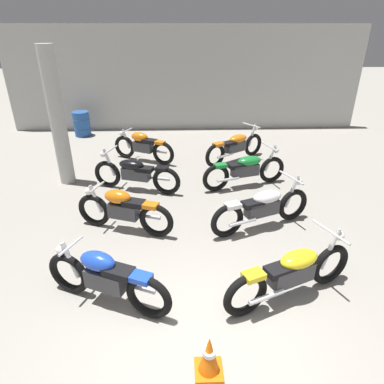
% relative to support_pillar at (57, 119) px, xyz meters
% --- Properties ---
extents(ground_plane, '(60.00, 60.00, 0.00)m').
position_rel_support_pillar_xyz_m(ground_plane, '(3.06, -5.07, -1.60)').
color(ground_plane, gray).
extents(back_wall, '(12.67, 0.24, 3.60)m').
position_rel_support_pillar_xyz_m(back_wall, '(3.06, 4.77, 0.20)').
color(back_wall, '#B2B2AD').
rests_on(back_wall, ground).
extents(support_pillar, '(0.36, 0.36, 3.20)m').
position_rel_support_pillar_xyz_m(support_pillar, '(0.00, 0.00, 0.00)').
color(support_pillar, '#B2B2AD').
rests_on(support_pillar, ground).
extents(motorcycle_left_row_0, '(1.85, 0.88, 0.88)m').
position_rel_support_pillar_xyz_m(motorcycle_left_row_0, '(1.79, -4.20, -1.14)').
color(motorcycle_left_row_0, black).
rests_on(motorcycle_left_row_0, ground).
extents(motorcycle_left_row_1, '(1.90, 0.78, 0.88)m').
position_rel_support_pillar_xyz_m(motorcycle_left_row_1, '(1.76, -2.31, -1.14)').
color(motorcycle_left_row_1, black).
rests_on(motorcycle_left_row_1, ground).
extents(motorcycle_left_row_2, '(2.10, 0.89, 0.97)m').
position_rel_support_pillar_xyz_m(motorcycle_left_row_2, '(1.79, -0.57, -1.15)').
color(motorcycle_left_row_2, black).
rests_on(motorcycle_left_row_2, ground).
extents(motorcycle_left_row_3, '(1.81, 0.99, 0.88)m').
position_rel_support_pillar_xyz_m(motorcycle_left_row_3, '(1.78, 1.36, -1.14)').
color(motorcycle_left_row_3, black).
rests_on(motorcycle_left_row_3, ground).
extents(motorcycle_right_row_0, '(2.04, 1.03, 0.97)m').
position_rel_support_pillar_xyz_m(motorcycle_right_row_0, '(4.38, -4.17, -1.15)').
color(motorcycle_right_row_0, black).
rests_on(motorcycle_right_row_0, ground).
extents(motorcycle_right_row_1, '(2.05, 1.01, 0.97)m').
position_rel_support_pillar_xyz_m(motorcycle_right_row_1, '(4.39, -2.30, -1.15)').
color(motorcycle_right_row_1, black).
rests_on(motorcycle_right_row_1, ground).
extents(motorcycle_right_row_2, '(2.10, 0.90, 0.97)m').
position_rel_support_pillar_xyz_m(motorcycle_right_row_2, '(4.40, -0.44, -1.15)').
color(motorcycle_right_row_2, black).
rests_on(motorcycle_right_row_2, ground).
extents(motorcycle_right_row_3, '(1.83, 1.35, 0.97)m').
position_rel_support_pillar_xyz_m(motorcycle_right_row_3, '(4.42, 1.28, -1.15)').
color(motorcycle_right_row_3, black).
rests_on(motorcycle_right_row_3, ground).
extents(oil_drum, '(0.59, 0.59, 0.85)m').
position_rel_support_pillar_xyz_m(oil_drum, '(-0.62, 3.95, -1.18)').
color(oil_drum, '#23519E').
rests_on(oil_drum, ground).
extents(traffic_cone, '(0.32, 0.32, 0.54)m').
position_rel_support_pillar_xyz_m(traffic_cone, '(3.13, -5.30, -1.34)').
color(traffic_cone, orange).
rests_on(traffic_cone, ground).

